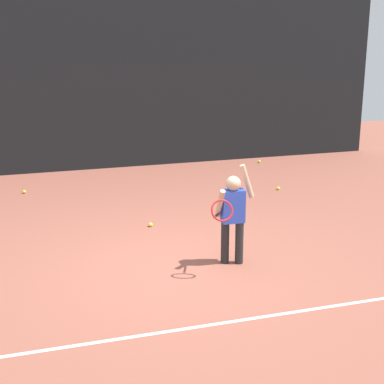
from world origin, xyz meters
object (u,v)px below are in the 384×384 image
Objects in this scene: tennis_player at (232,212)px; tennis_ball_5 at (278,188)px; tennis_ball_2 at (151,225)px; tennis_ball_4 at (24,192)px; tennis_ball_1 at (259,161)px.

tennis_player reaches higher than tennis_ball_5.
tennis_ball_2 and tennis_ball_4 have the same top height.
tennis_player is 20.46× the size of tennis_ball_4.
tennis_ball_1 is 1.00× the size of tennis_ball_5.
tennis_ball_4 is at bearing 125.74° from tennis_ball_2.
tennis_ball_4 is at bearing 165.71° from tennis_ball_5.
tennis_player is 20.46× the size of tennis_ball_5.
tennis_player is 20.46× the size of tennis_ball_1.
tennis_ball_1 is at bearing 66.28° from tennis_player.
tennis_ball_4 is 1.00× the size of tennis_ball_5.
tennis_player reaches higher than tennis_ball_2.
tennis_ball_2 is at bearing 114.65° from tennis_player.
tennis_ball_1 and tennis_ball_5 have the same top height.
tennis_ball_2 is 3.19m from tennis_ball_5.
tennis_ball_4 is at bearing 123.64° from tennis_player.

